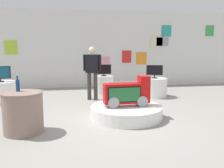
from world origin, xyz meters
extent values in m
plane|color=gray|center=(0.00, 0.00, 0.00)|extent=(30.00, 30.00, 0.00)
cube|color=silver|center=(0.00, 4.83, 1.53)|extent=(12.96, 0.10, 3.05)
cube|color=red|center=(1.35, 4.76, 1.22)|extent=(0.38, 0.02, 0.49)
cube|color=beige|center=(2.62, 4.76, 1.84)|extent=(0.53, 0.02, 0.49)
cube|color=#9ECC33|center=(-3.16, 4.76, 1.60)|extent=(0.47, 0.02, 0.53)
cube|color=teal|center=(3.03, 4.76, 2.28)|extent=(0.42, 0.02, 0.46)
cube|color=orange|center=(1.98, 4.76, 1.15)|extent=(0.44, 0.02, 0.50)
cube|color=pink|center=(0.43, 4.76, 1.03)|extent=(0.43, 0.02, 0.39)
cube|color=gray|center=(2.87, 4.76, 1.84)|extent=(0.53, 0.02, 0.36)
cube|color=green|center=(4.99, 4.76, 2.30)|extent=(0.37, 0.02, 0.45)
cylinder|color=white|center=(0.32, 0.19, 0.14)|extent=(1.64, 1.64, 0.28)
cylinder|color=gray|center=(-0.01, 0.17, 0.40)|extent=(0.27, 0.35, 0.25)
cylinder|color=gray|center=(0.65, 0.20, 0.40)|extent=(0.27, 0.35, 0.25)
cube|color=#B70F0F|center=(0.32, 0.19, 0.58)|extent=(1.06, 0.34, 0.45)
cube|color=#B70F0F|center=(0.73, 0.21, 0.89)|extent=(0.24, 0.30, 0.16)
cube|color=black|center=(0.25, 0.03, 0.58)|extent=(0.75, 0.05, 0.35)
cube|color=#1E5B2D|center=(0.25, 0.03, 0.58)|extent=(0.71, 0.06, 0.31)
cube|color=#B2B2B7|center=(0.32, 0.19, 0.84)|extent=(0.83, 0.07, 0.02)
cylinder|color=white|center=(-2.96, 2.36, 0.31)|extent=(0.89, 0.89, 0.61)
cylinder|color=black|center=(-2.96, 2.36, 0.62)|extent=(0.20, 0.20, 0.02)
cylinder|color=black|center=(-2.96, 2.36, 0.67)|extent=(0.04, 0.04, 0.07)
cube|color=black|center=(-2.96, 2.36, 0.88)|extent=(0.57, 0.20, 0.37)
cylinder|color=white|center=(1.76, 2.45, 0.31)|extent=(0.83, 0.83, 0.61)
cylinder|color=black|center=(1.76, 2.45, 0.62)|extent=(0.21, 0.21, 0.02)
cylinder|color=black|center=(1.76, 2.45, 0.67)|extent=(0.04, 0.04, 0.08)
cube|color=black|center=(1.76, 2.45, 0.88)|extent=(0.52, 0.18, 0.32)
cube|color=black|center=(1.76, 2.43, 0.88)|extent=(0.47, 0.14, 0.29)
cylinder|color=white|center=(0.20, 3.28, 0.31)|extent=(0.68, 0.68, 0.61)
cylinder|color=black|center=(0.20, 3.28, 0.62)|extent=(0.20, 0.20, 0.02)
cylinder|color=black|center=(0.20, 3.28, 0.66)|extent=(0.04, 0.04, 0.05)
cube|color=black|center=(0.20, 3.28, 0.85)|extent=(0.52, 0.05, 0.33)
cube|color=black|center=(0.20, 3.26, 0.85)|extent=(0.47, 0.02, 0.30)
cylinder|color=gray|center=(-1.82, -0.45, 0.39)|extent=(0.74, 0.74, 0.79)
cylinder|color=gray|center=(-1.82, -0.45, 0.78)|extent=(0.77, 0.77, 0.02)
cylinder|color=navy|center=(-1.91, -0.34, 0.89)|extent=(0.07, 0.07, 0.22)
cylinder|color=navy|center=(-1.91, -0.34, 1.04)|extent=(0.03, 0.03, 0.08)
cylinder|color=#38332D|center=(-0.18, 2.26, 0.42)|extent=(0.12, 0.12, 0.84)
cylinder|color=#38332D|center=(-0.37, 2.32, 0.42)|extent=(0.12, 0.12, 0.84)
cube|color=black|center=(-0.28, 2.29, 1.12)|extent=(0.42, 0.30, 0.55)
sphere|color=beige|center=(-0.28, 2.29, 1.52)|extent=(0.20, 0.20, 0.20)
cylinder|color=black|center=(-0.05, 2.22, 1.15)|extent=(0.08, 0.08, 0.50)
cylinder|color=black|center=(-0.51, 2.36, 1.15)|extent=(0.08, 0.08, 0.50)
camera|label=1|loc=(-0.89, -5.18, 1.62)|focal=39.50mm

